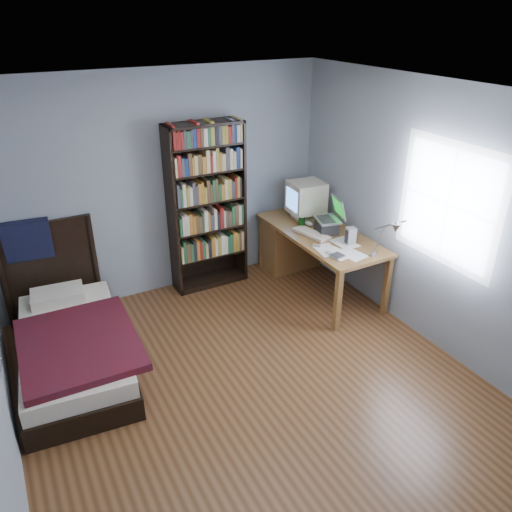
# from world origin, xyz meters

# --- Properties ---
(room) EXTENTS (4.20, 4.24, 2.50)m
(room) POSITION_xyz_m (0.03, -0.00, 1.25)
(room) COLOR #4E2E17
(room) RESTS_ON ground
(desk) EXTENTS (0.75, 1.70, 0.73)m
(desk) POSITION_xyz_m (1.50, 1.67, 0.42)
(desk) COLOR brown
(desk) RESTS_ON floor
(crt_monitor) EXTENTS (0.43, 0.40, 0.46)m
(crt_monitor) POSITION_xyz_m (1.58, 1.65, 0.99)
(crt_monitor) COLOR beige
(crt_monitor) RESTS_ON desk
(laptop) EXTENTS (0.39, 0.37, 0.39)m
(laptop) POSITION_xyz_m (1.58, 1.17, 0.84)
(laptop) COLOR #2D2D30
(laptop) RESTS_ON desk
(desk_lamp) EXTENTS (0.21, 0.46, 0.54)m
(desk_lamp) POSITION_xyz_m (1.53, 0.12, 1.17)
(desk_lamp) COLOR #99999E
(desk_lamp) RESTS_ON desk
(keyboard) EXTENTS (0.27, 0.48, 0.04)m
(keyboard) POSITION_xyz_m (1.37, 1.19, 0.75)
(keyboard) COLOR beige
(keyboard) RESTS_ON desk
(speaker) EXTENTS (0.11, 0.11, 0.19)m
(speaker) POSITION_xyz_m (1.60, 0.80, 0.82)
(speaker) COLOR #97979A
(speaker) RESTS_ON desk
(soda_can) EXTENTS (0.07, 0.07, 0.13)m
(soda_can) POSITION_xyz_m (1.39, 1.43, 0.79)
(soda_can) COLOR #073206
(soda_can) RESTS_ON desk
(mouse) EXTENTS (0.07, 0.12, 0.04)m
(mouse) POSITION_xyz_m (1.50, 1.43, 0.75)
(mouse) COLOR silver
(mouse) RESTS_ON desk
(phone_silver) EXTENTS (0.09, 0.10, 0.02)m
(phone_silver) POSITION_xyz_m (1.24, 0.91, 0.74)
(phone_silver) COLOR silver
(phone_silver) RESTS_ON desk
(phone_grey) EXTENTS (0.05, 0.10, 0.02)m
(phone_grey) POSITION_xyz_m (1.26, 0.69, 0.74)
(phone_grey) COLOR #97979A
(phone_grey) RESTS_ON desk
(external_drive) EXTENTS (0.13, 0.13, 0.02)m
(external_drive) POSITION_xyz_m (1.29, 0.60, 0.74)
(external_drive) COLOR #97979A
(external_drive) RESTS_ON desk
(bookshelf) EXTENTS (0.87, 0.30, 1.94)m
(bookshelf) POSITION_xyz_m (0.43, 1.94, 0.97)
(bookshelf) COLOR black
(bookshelf) RESTS_ON floor
(bed) EXTENTS (1.08, 2.03, 1.16)m
(bed) POSITION_xyz_m (-1.32, 1.14, 0.26)
(bed) COLOR black
(bed) RESTS_ON floor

